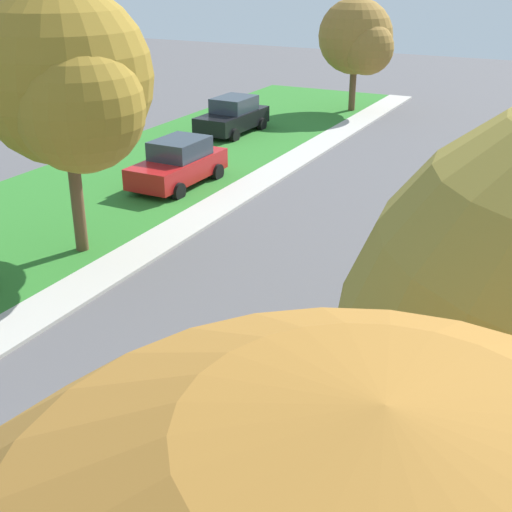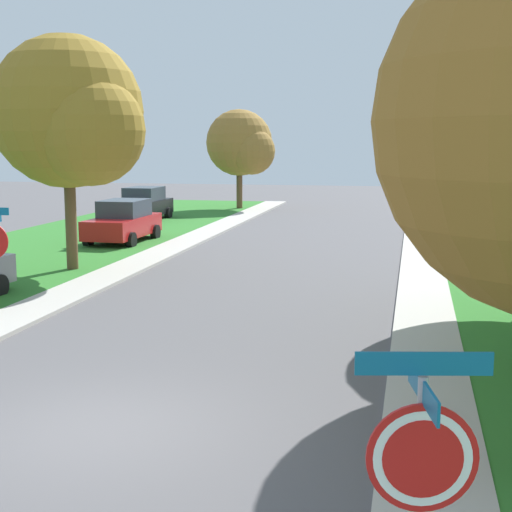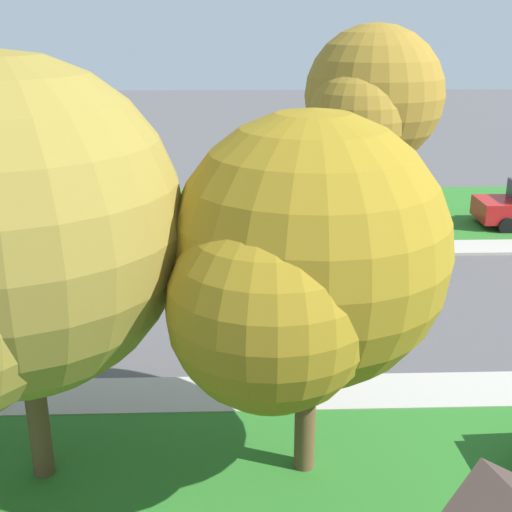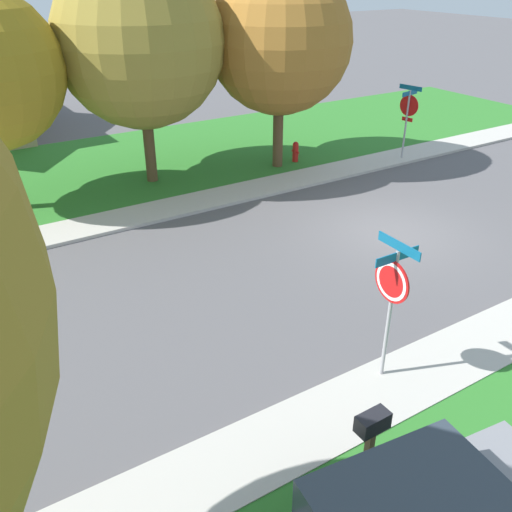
# 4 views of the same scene
# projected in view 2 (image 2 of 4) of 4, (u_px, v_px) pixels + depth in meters

# --- Properties ---
(ground_plane) EXTENTS (120.00, 120.00, 0.00)m
(ground_plane) POSITION_uv_depth(u_px,v_px,m) (100.00, 429.00, 10.93)
(ground_plane) COLOR #565456
(sidewalk_east) EXTENTS (1.40, 56.00, 0.10)m
(sidewalk_east) POSITION_uv_depth(u_px,v_px,m) (423.00, 285.00, 21.58)
(sidewalk_east) COLOR #B7B2A8
(sidewalk_east) RESTS_ON ground
(sidewalk_west) EXTENTS (1.40, 56.00, 0.10)m
(sidewalk_west) POSITION_uv_depth(u_px,v_px,m) (115.00, 273.00, 23.49)
(sidewalk_west) COLOR #B7B2A8
(sidewalk_west) RESTS_ON ground
(stop_sign_near_corner) EXTENTS (0.91, 0.91, 2.77)m
(stop_sign_near_corner) POSITION_uv_depth(u_px,v_px,m) (421.00, 481.00, 5.09)
(stop_sign_near_corner) COLOR #9E9EA3
(stop_sign_near_corner) RESTS_ON ground
(car_red_driveway_right) EXTENTS (2.10, 4.33, 1.76)m
(car_red_driveway_right) POSITION_uv_depth(u_px,v_px,m) (123.00, 222.00, 30.56)
(car_red_driveway_right) COLOR red
(car_red_driveway_right) RESTS_ON ground
(car_black_near_corner) EXTENTS (2.14, 4.35, 1.76)m
(car_black_near_corner) POSITION_uv_depth(u_px,v_px,m) (143.00, 204.00, 38.86)
(car_black_near_corner) COLOR black
(car_black_near_corner) RESTS_ON ground
(car_white_across_road) EXTENTS (2.27, 4.42, 1.76)m
(car_white_across_road) POSITION_uv_depth(u_px,v_px,m) (482.00, 207.00, 37.63)
(car_white_across_road) COLOR white
(car_white_across_road) RESTS_ON ground
(car_maroon_kerbside_mid) EXTENTS (2.39, 4.47, 1.76)m
(car_maroon_kerbside_mid) POSITION_uv_depth(u_px,v_px,m) (506.00, 224.00, 29.69)
(car_maroon_kerbside_mid) COLOR maroon
(car_maroon_kerbside_mid) RESTS_ON ground
(tree_corner_large) EXTENTS (4.26, 3.97, 5.99)m
(tree_corner_large) POSITION_uv_depth(u_px,v_px,m) (242.00, 145.00, 44.89)
(tree_corner_large) COLOR brown
(tree_corner_large) RESTS_ON ground
(tree_sidewalk_mid) EXTENTS (5.11, 4.76, 7.41)m
(tree_sidewalk_mid) POSITION_uv_depth(u_px,v_px,m) (73.00, 117.00, 23.16)
(tree_sidewalk_mid) COLOR brown
(tree_sidewalk_mid) RESTS_ON ground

